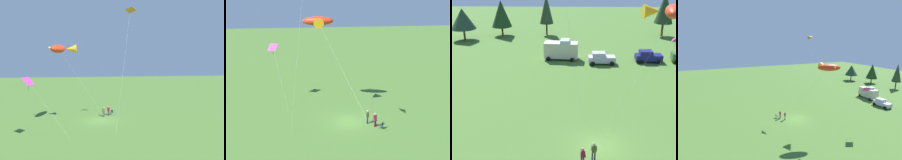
{
  "view_description": "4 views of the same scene",
  "coord_description": "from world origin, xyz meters",
  "views": [
    {
      "loc": [
        2.22,
        35.02,
        10.4
      ],
      "look_at": [
        -1.73,
        1.5,
        6.85
      ],
      "focal_mm": 35.0,
      "sensor_mm": 36.0,
      "label": 1
    },
    {
      "loc": [
        -34.47,
        5.15,
        16.6
      ],
      "look_at": [
        -1.01,
        1.49,
        5.76
      ],
      "focal_mm": 50.0,
      "sensor_mm": 36.0,
      "label": 2
    },
    {
      "loc": [
        -2.67,
        -23.93,
        16.14
      ],
      "look_at": [
        -3.22,
        0.09,
        6.39
      ],
      "focal_mm": 50.0,
      "sensor_mm": 36.0,
      "label": 3
    },
    {
      "loc": [
        30.5,
        -14.78,
        15.95
      ],
      "look_at": [
        -3.39,
        0.21,
        7.71
      ],
      "focal_mm": 28.0,
      "sensor_mm": 36.0,
      "label": 4
    }
  ],
  "objects": [
    {
      "name": "person_kite_flyer",
      "position": [
        -0.69,
        -2.11,
        1.02
      ],
      "size": [
        0.5,
        0.46,
        1.74
      ],
      "rotation": [
        0.0,
        0.0,
        1.11
      ],
      "color": "#353949",
      "rests_on": "ground"
    },
    {
      "name": "person_spectator",
      "position": [
        -1.64,
        -2.85,
        1.02
      ],
      "size": [
        0.52,
        0.53,
        1.74
      ],
      "rotation": [
        0.0,
        0.0,
        0.77
      ],
      "color": "#4D304A",
      "rests_on": "ground"
    },
    {
      "name": "kite_diamond_rainbow",
      "position": [
        8.74,
        9.52,
        7.52
      ],
      "size": [
        5.05,
        2.69,
        8.09
      ],
      "color": "#DF309A",
      "rests_on": "ground"
    },
    {
      "name": "kite_large_fish",
      "position": [
        5.68,
        3.35,
        11.54
      ],
      "size": [
        8.28,
        7.86,
        12.19
      ],
      "color": "red",
      "rests_on": "ground"
    },
    {
      "name": "folding_chair",
      "position": [
        -2.25,
        -3.46,
        0.49
      ],
      "size": [
        0.67,
        0.67,
        0.82
      ],
      "rotation": [
        0.0,
        0.0,
        0.97
      ],
      "color": "#203044",
      "rests_on": "ground"
    },
    {
      "name": "ground_plane",
      "position": [
        0.0,
        0.0,
        0.0
      ],
      "size": [
        160.0,
        160.0,
        0.0
      ],
      "primitive_type": "plane",
      "color": "#456D2B"
    },
    {
      "name": "backpack_on_grass",
      "position": [
        -1.54,
        -3.1,
        0.11
      ],
      "size": [
        0.36,
        0.39,
        0.22
      ],
      "primitive_type": "cube",
      "rotation": [
        0.0,
        0.0,
        0.97
      ],
      "color": "#A12705",
      "rests_on": "ground"
    }
  ]
}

